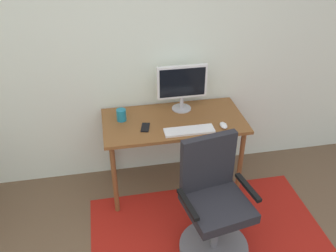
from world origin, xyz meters
The scene contains 9 objects.
wall_back centered at (0.00, 2.20, 1.30)m, with size 6.00×0.10×2.60m, color white.
area_rug centered at (0.49, 1.06, 0.00)m, with size 1.98×1.32×0.01m, color #A61B13.
desk centered at (0.32, 1.81, 0.67)m, with size 1.27×0.64×0.76m.
monitor centered at (0.43, 1.99, 1.02)m, with size 0.46×0.18×0.44m.
keyboard centered at (0.41, 1.60, 0.77)m, with size 0.43×0.13×0.02m, color white.
computer_mouse centered at (0.72, 1.61, 0.78)m, with size 0.06×0.10×0.03m, color white.
coffee_cup centered at (-0.14, 1.89, 0.81)m, with size 0.09×0.09×0.11m, color teal.
cell_phone centered at (0.05, 1.72, 0.76)m, with size 0.07×0.14×0.01m, color black.
office_chair centered at (0.48, 1.02, 0.40)m, with size 0.59×0.56×0.99m.
Camera 1 is at (-0.25, -0.93, 2.46)m, focal length 39.06 mm.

